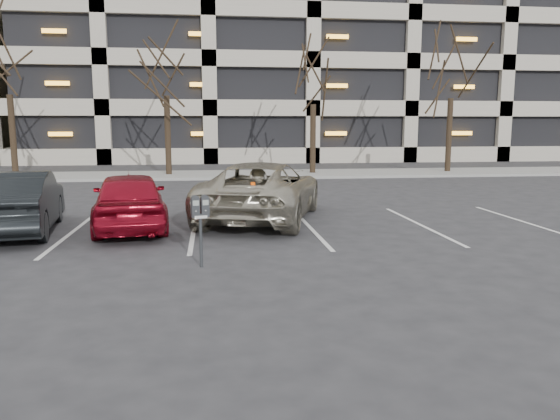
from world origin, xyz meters
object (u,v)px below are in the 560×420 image
(car_red, at_px, (130,200))
(car_dark, at_px, (18,202))
(tree_d, at_px, (453,51))
(tree_a, at_px, (6,42))
(parking_meter, at_px, (200,213))
(tree_c, at_px, (314,60))
(tree_b, at_px, (165,45))
(suv_silver, at_px, (262,191))

(car_red, distance_m, car_dark, 2.48)
(tree_d, distance_m, car_red, 20.03)
(tree_a, height_order, parking_meter, tree_a)
(car_dark, bearing_deg, car_red, 173.76)
(tree_c, relative_size, car_red, 1.84)
(tree_b, height_order, suv_silver, tree_b)
(tree_b, relative_size, suv_silver, 1.42)
(tree_c, height_order, car_red, tree_c)
(parking_meter, xyz_separation_m, car_red, (-1.74, 3.72, -0.25))
(parking_meter, distance_m, car_dark, 5.57)
(car_red, bearing_deg, tree_c, -125.37)
(tree_a, bearing_deg, suv_silver, -50.14)
(suv_silver, bearing_deg, tree_c, -89.19)
(tree_c, distance_m, tree_d, 7.02)
(tree_a, relative_size, tree_b, 1.00)
(tree_b, distance_m, tree_c, 7.03)
(tree_d, bearing_deg, parking_meter, -125.38)
(tree_a, height_order, car_red, tree_a)
(tree_c, bearing_deg, tree_a, 180.00)
(tree_b, relative_size, car_dark, 1.94)
(suv_silver, relative_size, car_red, 1.44)
(tree_d, relative_size, suv_silver, 1.40)
(tree_d, bearing_deg, tree_a, 180.00)
(tree_d, bearing_deg, tree_b, 180.00)
(tree_d, relative_size, parking_meter, 6.70)
(suv_silver, bearing_deg, tree_a, -32.94)
(car_red, relative_size, car_dark, 0.95)
(tree_c, relative_size, suv_silver, 1.28)
(parking_meter, distance_m, suv_silver, 4.96)
(tree_a, height_order, suv_silver, tree_a)
(tree_b, xyz_separation_m, tree_d, (14.00, 0.00, -0.07))
(car_dark, bearing_deg, tree_a, -79.72)
(tree_a, bearing_deg, car_dark, -71.11)
(tree_a, relative_size, car_red, 2.04)
(parking_meter, bearing_deg, tree_d, 40.52)
(tree_d, xyz_separation_m, car_red, (-13.90, -13.40, -5.35))
(car_red, bearing_deg, tree_b, -97.69)
(tree_c, bearing_deg, car_dark, -124.79)
(tree_b, bearing_deg, parking_meter, -83.86)
(tree_b, height_order, car_red, tree_b)
(car_dark, bearing_deg, tree_b, -108.61)
(tree_b, relative_size, tree_d, 1.01)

